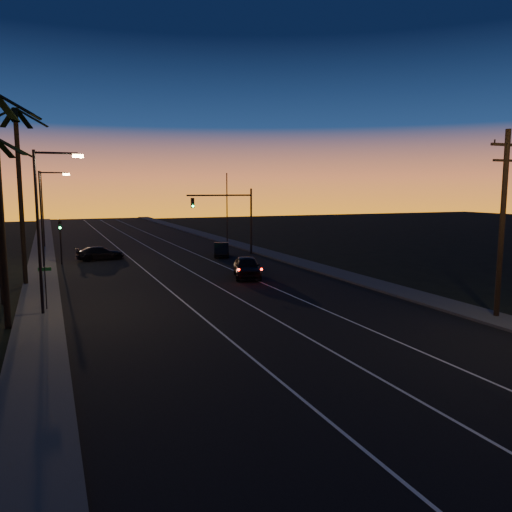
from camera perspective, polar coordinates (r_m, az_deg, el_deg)
name	(u,v)px	position (r m, az deg, el deg)	size (l,w,h in m)	color
ground	(485,450)	(15.58, 24.66, -19.50)	(220.00, 220.00, 0.00)	black
road	(190,274)	(41.17, -7.59, -2.10)	(20.00, 170.00, 0.01)	black
sidewalk_left	(41,283)	(39.80, -23.37, -2.89)	(2.40, 170.00, 0.16)	#3B3B38
sidewalk_right	(310,266)	(45.32, 6.21, -1.09)	(2.40, 170.00, 0.16)	#3B3B38
lane_stripe_left	(153,277)	(40.51, -11.69, -2.34)	(0.12, 160.00, 0.01)	silver
lane_stripe_mid	(196,274)	(41.30, -6.92, -2.04)	(0.12, 160.00, 0.01)	silver
lane_stripe_right	(236,271)	(42.36, -2.36, -1.75)	(0.12, 160.00, 0.01)	silver
palm_far	(19,179)	(39.25, -25.43, 7.91)	(4.25, 4.16, 12.53)	black
streetlight_left_near	(44,219)	(29.25, -23.11, 3.89)	(2.55, 0.26, 9.00)	black
streetlight_left_far	(45,211)	(47.24, -22.98, 4.78)	(2.55, 0.26, 8.50)	black
street_sign	(45,283)	(30.66, -22.93, -2.86)	(0.70, 0.06, 2.60)	black
utility_pole	(502,220)	(29.31, 26.34, 3.70)	(2.20, 0.28, 10.00)	black
signal_mast	(230,210)	(52.30, -2.97, 5.29)	(7.10, 0.41, 7.00)	black
signal_post	(60,233)	(49.36, -21.46, 2.43)	(0.28, 0.37, 4.20)	black
far_pole_left	(43,210)	(64.25, -23.20, 4.87)	(0.14, 0.14, 9.00)	black
far_pole_right	(227,208)	(64.91, -3.34, 5.49)	(0.14, 0.14, 9.00)	black
lead_car	(247,267)	(39.29, -1.05, -1.25)	(3.41, 5.78, 1.68)	black
right_car	(221,250)	(51.71, -3.97, 0.72)	(2.72, 4.48, 1.39)	black
cross_car	(100,253)	(51.31, -17.39, 0.30)	(4.81, 2.48, 1.34)	black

